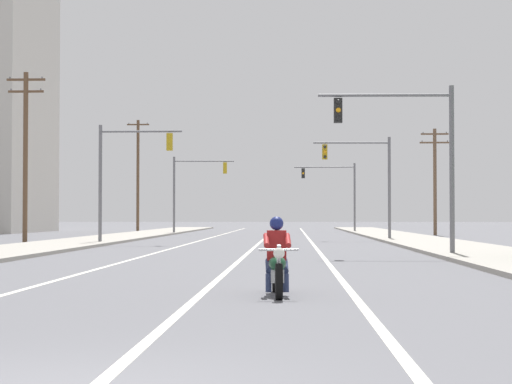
# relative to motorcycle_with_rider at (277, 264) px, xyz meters

# --- Properties ---
(lane_stripe_center) EXTENTS (0.16, 100.00, 0.01)m
(lane_stripe_center) POSITION_rel_motorcycle_with_rider_xyz_m (-1.43, 35.84, -0.58)
(lane_stripe_center) COLOR beige
(lane_stripe_center) RESTS_ON ground
(lane_stripe_left) EXTENTS (0.16, 100.00, 0.01)m
(lane_stripe_left) POSITION_rel_motorcycle_with_rider_xyz_m (-5.08, 35.84, -0.58)
(lane_stripe_left) COLOR beige
(lane_stripe_left) RESTS_ON ground
(lane_stripe_right) EXTENTS (0.16, 100.00, 0.01)m
(lane_stripe_right) POSITION_rel_motorcycle_with_rider_xyz_m (1.42, 35.84, -0.58)
(lane_stripe_right) COLOR beige
(lane_stripe_right) RESTS_ON ground
(sidewalk_kerb_right) EXTENTS (4.40, 110.00, 0.14)m
(sidewalk_kerb_right) POSITION_rel_motorcycle_with_rider_xyz_m (7.54, 30.84, -0.52)
(sidewalk_kerb_right) COLOR #9E998E
(sidewalk_kerb_right) RESTS_ON ground
(sidewalk_kerb_left) EXTENTS (4.40, 110.00, 0.14)m
(sidewalk_kerb_left) POSITION_rel_motorcycle_with_rider_xyz_m (-10.95, 30.84, -0.52)
(sidewalk_kerb_left) COLOR #9E998E
(sidewalk_kerb_left) RESTS_ON ground
(motorcycle_with_rider) EXTENTS (0.70, 2.19, 1.46)m
(motorcycle_with_rider) POSITION_rel_motorcycle_with_rider_xyz_m (0.00, 0.00, 0.00)
(motorcycle_with_rider) COLOR black
(motorcycle_with_rider) RESTS_ON ground
(traffic_signal_near_right) EXTENTS (4.93, 0.44, 6.20)m
(traffic_signal_near_right) POSITION_rel_motorcycle_with_rider_xyz_m (4.69, 15.67, 3.52)
(traffic_signal_near_right) COLOR slate
(traffic_signal_near_right) RESTS_ON ground
(traffic_signal_near_left) EXTENTS (4.36, 0.37, 6.20)m
(traffic_signal_near_left) POSITION_rel_motorcycle_with_rider_xyz_m (-8.41, 28.92, 3.48)
(traffic_signal_near_left) COLOR slate
(traffic_signal_near_left) RESTS_ON ground
(traffic_signal_mid_right) EXTENTS (4.65, 0.54, 6.20)m
(traffic_signal_mid_right) POSITION_rel_motorcycle_with_rider_xyz_m (4.88, 36.46, 3.50)
(traffic_signal_mid_right) COLOR slate
(traffic_signal_mid_right) RESTS_ON ground
(traffic_signal_mid_left) EXTENTS (4.89, 0.48, 6.20)m
(traffic_signal_mid_left) POSITION_rel_motorcycle_with_rider_xyz_m (-7.67, 53.61, 3.51)
(traffic_signal_mid_left) COLOR slate
(traffic_signal_mid_left) RESTS_ON ground
(traffic_signal_far_right) EXTENTS (5.51, 0.43, 6.20)m
(traffic_signal_far_right) POSITION_rel_motorcycle_with_rider_xyz_m (4.42, 62.65, 3.55)
(traffic_signal_far_right) COLOR slate
(traffic_signal_far_right) RESTS_ON ground
(utility_pole_left_near) EXTENTS (2.11, 0.26, 9.29)m
(utility_pole_left_near) POSITION_rel_motorcycle_with_rider_xyz_m (-14.15, 30.79, 4.41)
(utility_pole_left_near) COLOR brown
(utility_pole_left_near) RESTS_ON ground
(utility_pole_right_far) EXTENTS (2.26, 0.26, 8.05)m
(utility_pole_right_far) POSITION_rel_motorcycle_with_rider_xyz_m (11.16, 50.27, 3.79)
(utility_pole_right_far) COLOR brown
(utility_pole_right_far) RESTS_ON ground
(utility_pole_left_far) EXTENTS (1.98, 0.26, 10.02)m
(utility_pole_left_far) POSITION_rel_motorcycle_with_rider_xyz_m (-13.35, 61.37, 4.62)
(utility_pole_left_far) COLOR brown
(utility_pole_left_far) RESTS_ON ground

